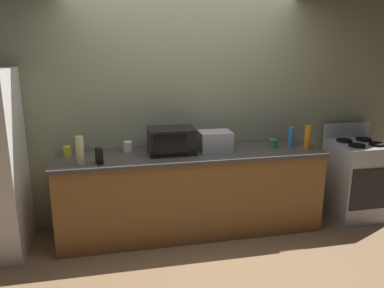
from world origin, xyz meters
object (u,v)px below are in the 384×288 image
at_px(cordless_phone, 99,156).
at_px(bottle_dish_soap, 308,137).
at_px(toaster_oven, 215,141).
at_px(stove_range, 356,179).
at_px(bottle_hand_soap, 80,150).
at_px(mug_green, 273,143).
at_px(mug_yellow, 67,151).
at_px(mug_white, 128,146).
at_px(microwave, 171,141).
at_px(bottle_spray_cleaner, 291,137).

bearing_deg(cordless_phone, bottle_dish_soap, -13.96).
bearing_deg(toaster_oven, cordless_phone, -169.30).
distance_m(toaster_oven, bottle_dish_soap, 1.03).
bearing_deg(stove_range, toaster_oven, 178.01).
bearing_deg(stove_range, bottle_hand_soap, -177.38).
xyz_separation_m(bottle_hand_soap, mug_green, (2.06, 0.19, -0.09)).
bearing_deg(cordless_phone, bottle_hand_soap, 154.90).
relative_size(toaster_oven, cordless_phone, 2.27).
bearing_deg(mug_yellow, toaster_oven, -3.69).
distance_m(cordless_phone, mug_white, 0.48).
bearing_deg(stove_range, cordless_phone, -176.72).
distance_m(stove_range, toaster_oven, 1.82).
xyz_separation_m(microwave, mug_green, (1.15, 0.00, -0.09)).
bearing_deg(bottle_spray_cleaner, toaster_oven, 179.39).
distance_m(cordless_phone, mug_yellow, 0.46).
bearing_deg(bottle_spray_cleaner, bottle_dish_soap, -39.51).
height_order(microwave, mug_green, microwave).
height_order(microwave, bottle_spray_cleaner, microwave).
relative_size(cordless_phone, mug_green, 1.68).
xyz_separation_m(mug_yellow, mug_green, (2.21, -0.11, -0.01)).
relative_size(bottle_hand_soap, mug_white, 2.53).
bearing_deg(bottle_dish_soap, mug_white, 171.76).
xyz_separation_m(stove_range, bottle_spray_cleaner, (-0.85, 0.05, 0.55)).
relative_size(mug_white, mug_yellow, 1.03).
relative_size(microwave, bottle_hand_soap, 1.77).
relative_size(microwave, bottle_dish_soap, 1.89).
bearing_deg(microwave, bottle_spray_cleaner, 0.12).
distance_m(mug_yellow, mug_green, 2.21).
xyz_separation_m(bottle_spray_cleaner, mug_white, (-1.80, 0.17, -0.06)).
bearing_deg(bottle_hand_soap, cordless_phone, -8.47).
bearing_deg(mug_green, microwave, -179.95).
distance_m(microwave, toaster_oven, 0.48).
relative_size(mug_white, mug_green, 1.20).
xyz_separation_m(microwave, bottle_dish_soap, (1.50, -0.11, -0.01)).
bearing_deg(microwave, mug_yellow, 174.01).
bearing_deg(stove_range, microwave, 178.75).
height_order(stove_range, cordless_phone, stove_range).
bearing_deg(mug_yellow, bottle_spray_cleaner, -2.57).
height_order(bottle_dish_soap, mug_yellow, bottle_dish_soap).
distance_m(stove_range, bottle_spray_cleaner, 1.01).
bearing_deg(bottle_spray_cleaner, microwave, -179.88).
height_order(microwave, cordless_phone, microwave).
xyz_separation_m(bottle_dish_soap, bottle_hand_soap, (-2.41, -0.08, 0.01)).
distance_m(toaster_oven, mug_yellow, 1.54).
bearing_deg(bottle_hand_soap, mug_white, 37.84).
xyz_separation_m(toaster_oven, cordless_phone, (-1.21, -0.23, -0.03)).
xyz_separation_m(bottle_spray_cleaner, bottle_dish_soap, (0.14, -0.12, 0.02)).
height_order(stove_range, microwave, microwave).
bearing_deg(bottle_spray_cleaner, mug_green, -179.50).
distance_m(cordless_phone, bottle_hand_soap, 0.19).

